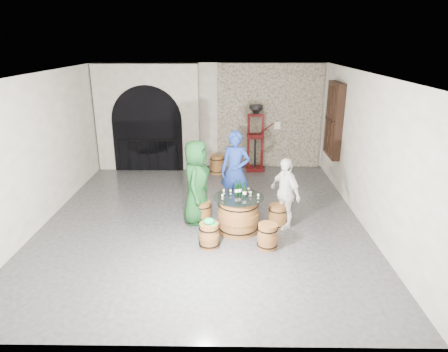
{
  "coord_description": "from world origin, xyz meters",
  "views": [
    {
      "loc": [
        0.57,
        -8.27,
        3.87
      ],
      "look_at": [
        0.46,
        -0.09,
        1.05
      ],
      "focal_mm": 32.0,
      "sensor_mm": 36.0,
      "label": 1
    }
  ],
  "objects_px": {
    "corking_press": "(256,133)",
    "barrel_stool_left": "(202,212)",
    "barrel_stool_near_left": "(209,235)",
    "wine_bottle_center": "(245,191)",
    "barrel_stool_far": "(236,204)",
    "side_barrel": "(217,164)",
    "wine_bottle_right": "(240,189)",
    "barrel_stool_right": "(278,216)",
    "wine_bottle_left": "(237,189)",
    "barrel_stool_near_right": "(267,236)",
    "person_white": "(285,193)",
    "barrel_table": "(238,214)",
    "person_blue": "(235,171)",
    "person_green": "(197,182)"
  },
  "relations": [
    {
      "from": "barrel_stool_left",
      "to": "person_green",
      "type": "distance_m",
      "value": 0.69
    },
    {
      "from": "person_blue",
      "to": "wine_bottle_left",
      "type": "height_order",
      "value": "person_blue"
    },
    {
      "from": "barrel_stool_far",
      "to": "person_white",
      "type": "bearing_deg",
      "value": -30.81
    },
    {
      "from": "barrel_stool_far",
      "to": "barrel_stool_right",
      "type": "bearing_deg",
      "value": -36.04
    },
    {
      "from": "barrel_stool_left",
      "to": "wine_bottle_center",
      "type": "bearing_deg",
      "value": -26.05
    },
    {
      "from": "wine_bottle_center",
      "to": "corking_press",
      "type": "bearing_deg",
      "value": 83.57
    },
    {
      "from": "barrel_stool_right",
      "to": "wine_bottle_left",
      "type": "distance_m",
      "value": 1.13
    },
    {
      "from": "corking_press",
      "to": "barrel_stool_right",
      "type": "bearing_deg",
      "value": -89.26
    },
    {
      "from": "barrel_stool_left",
      "to": "barrel_stool_near_right",
      "type": "bearing_deg",
      "value": -39.67
    },
    {
      "from": "barrel_stool_near_left",
      "to": "person_white",
      "type": "height_order",
      "value": "person_white"
    },
    {
      "from": "barrel_stool_near_right",
      "to": "barrel_stool_near_left",
      "type": "relative_size",
      "value": 1.0
    },
    {
      "from": "barrel_table",
      "to": "wine_bottle_right",
      "type": "height_order",
      "value": "wine_bottle_right"
    },
    {
      "from": "barrel_stool_near_left",
      "to": "barrel_table",
      "type": "bearing_deg",
      "value": 49.13
    },
    {
      "from": "wine_bottle_right",
      "to": "barrel_stool_right",
      "type": "bearing_deg",
      "value": 7.91
    },
    {
      "from": "barrel_stool_left",
      "to": "person_blue",
      "type": "xyz_separation_m",
      "value": [
        0.73,
        0.79,
        0.7
      ]
    },
    {
      "from": "barrel_stool_right",
      "to": "barrel_stool_near_right",
      "type": "height_order",
      "value": "same"
    },
    {
      "from": "wine_bottle_center",
      "to": "corking_press",
      "type": "xyz_separation_m",
      "value": [
        0.47,
        4.21,
        0.24
      ]
    },
    {
      "from": "barrel_stool_near_right",
      "to": "wine_bottle_center",
      "type": "bearing_deg",
      "value": 122.88
    },
    {
      "from": "barrel_table",
      "to": "barrel_stool_left",
      "type": "bearing_deg",
      "value": 152.03
    },
    {
      "from": "person_white",
      "to": "barrel_table",
      "type": "bearing_deg",
      "value": -106.06
    },
    {
      "from": "person_white",
      "to": "barrel_stool_left",
      "type": "bearing_deg",
      "value": -126.06
    },
    {
      "from": "wine_bottle_center",
      "to": "side_barrel",
      "type": "bearing_deg",
      "value": 100.04
    },
    {
      "from": "wine_bottle_center",
      "to": "corking_press",
      "type": "relative_size",
      "value": 0.16
    },
    {
      "from": "barrel_stool_left",
      "to": "barrel_stool_far",
      "type": "xyz_separation_m",
      "value": [
        0.74,
        0.47,
        0.0
      ]
    },
    {
      "from": "barrel_stool_near_left",
      "to": "wine_bottle_center",
      "type": "bearing_deg",
      "value": 42.44
    },
    {
      "from": "barrel_stool_left",
      "to": "side_barrel",
      "type": "xyz_separation_m",
      "value": [
        0.21,
        3.46,
        0.03
      ]
    },
    {
      "from": "barrel_stool_near_left",
      "to": "wine_bottle_left",
      "type": "relative_size",
      "value": 1.56
    },
    {
      "from": "corking_press",
      "to": "barrel_stool_left",
      "type": "bearing_deg",
      "value": -113.07
    },
    {
      "from": "barrel_stool_far",
      "to": "wine_bottle_center",
      "type": "bearing_deg",
      "value": -79.87
    },
    {
      "from": "barrel_stool_near_right",
      "to": "wine_bottle_left",
      "type": "relative_size",
      "value": 1.56
    },
    {
      "from": "barrel_table",
      "to": "barrel_stool_near_left",
      "type": "height_order",
      "value": "barrel_table"
    },
    {
      "from": "barrel_stool_near_right",
      "to": "barrel_stool_near_left",
      "type": "height_order",
      "value": "same"
    },
    {
      "from": "barrel_stool_right",
      "to": "side_barrel",
      "type": "xyz_separation_m",
      "value": [
        -1.42,
        3.64,
        0.03
      ]
    },
    {
      "from": "wine_bottle_left",
      "to": "wine_bottle_right",
      "type": "bearing_deg",
      "value": 25.34
    },
    {
      "from": "person_white",
      "to": "wine_bottle_center",
      "type": "distance_m",
      "value": 0.93
    },
    {
      "from": "person_green",
      "to": "corking_press",
      "type": "bearing_deg",
      "value": -14.69
    },
    {
      "from": "barrel_stool_far",
      "to": "barrel_stool_near_right",
      "type": "relative_size",
      "value": 1.0
    },
    {
      "from": "barrel_stool_far",
      "to": "barrel_stool_left",
      "type": "bearing_deg",
      "value": -147.7
    },
    {
      "from": "barrel_stool_near_left",
      "to": "person_blue",
      "type": "distance_m",
      "value": 2.07
    },
    {
      "from": "corking_press",
      "to": "barrel_stool_far",
      "type": "bearing_deg",
      "value": -103.9
    },
    {
      "from": "barrel_table",
      "to": "wine_bottle_left",
      "type": "height_order",
      "value": "wine_bottle_left"
    },
    {
      "from": "barrel_table",
      "to": "barrel_stool_left",
      "type": "xyz_separation_m",
      "value": [
        -0.78,
        0.41,
        -0.14
      ]
    },
    {
      "from": "person_blue",
      "to": "wine_bottle_right",
      "type": "height_order",
      "value": "person_blue"
    },
    {
      "from": "side_barrel",
      "to": "barrel_stool_far",
      "type": "bearing_deg",
      "value": -79.99
    },
    {
      "from": "barrel_stool_right",
      "to": "side_barrel",
      "type": "relative_size",
      "value": 0.89
    },
    {
      "from": "barrel_stool_far",
      "to": "wine_bottle_center",
      "type": "relative_size",
      "value": 1.56
    },
    {
      "from": "barrel_stool_near_right",
      "to": "person_blue",
      "type": "xyz_separation_m",
      "value": [
        -0.61,
        1.9,
        0.7
      ]
    },
    {
      "from": "barrel_stool_right",
      "to": "wine_bottle_right",
      "type": "relative_size",
      "value": 1.56
    },
    {
      "from": "person_blue",
      "to": "wine_bottle_center",
      "type": "height_order",
      "value": "person_blue"
    },
    {
      "from": "person_green",
      "to": "side_barrel",
      "type": "bearing_deg",
      "value": 1.7
    }
  ]
}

